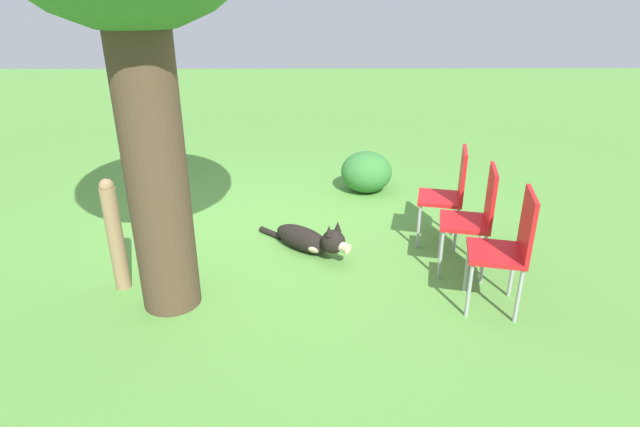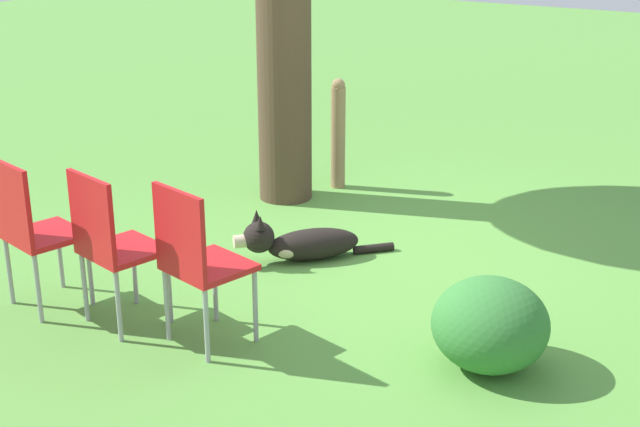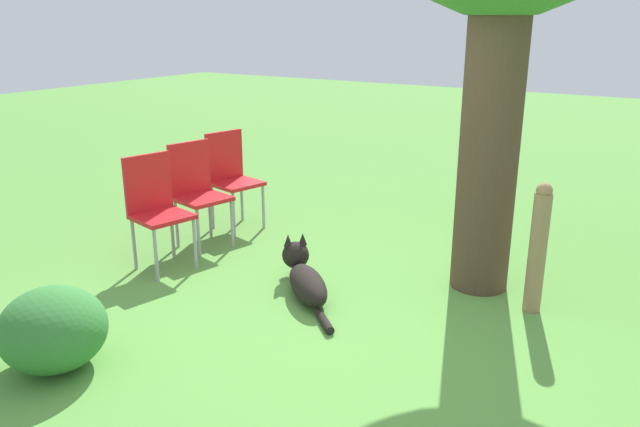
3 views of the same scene
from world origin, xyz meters
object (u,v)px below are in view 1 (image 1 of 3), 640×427
object	(u,v)px
red_chair_0	(450,190)
dog	(310,240)
red_chair_2	(509,243)
red_chair_1	(476,213)
fence_post	(115,235)

from	to	relation	value
red_chair_0	dog	bearing A→B (deg)	21.98
dog	red_chair_2	xyz separation A→B (m)	(-1.54, 0.98, 0.44)
red_chair_1	red_chair_2	size ratio (longest dim) A/B	1.00
dog	red_chair_2	bearing A→B (deg)	9.79
dog	fence_post	bearing A→B (deg)	-115.89
red_chair_0	red_chair_2	size ratio (longest dim) A/B	1.00
red_chair_0	fence_post	bearing A→B (deg)	29.32
red_chair_1	red_chair_0	bearing A→B (deg)	-68.91
dog	red_chair_2	size ratio (longest dim) A/B	0.95
dog	red_chair_1	size ratio (longest dim) A/B	0.95
fence_post	red_chair_0	bearing A→B (deg)	-164.16
red_chair_0	red_chair_1	xyz separation A→B (m)	(-0.08, 0.59, 0.00)
dog	red_chair_0	distance (m)	1.46
dog	red_chair_0	world-z (taller)	red_chair_0
dog	red_chair_0	xyz separation A→B (m)	(-1.38, -0.21, 0.44)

